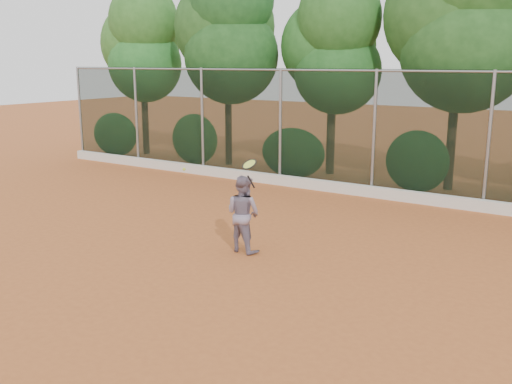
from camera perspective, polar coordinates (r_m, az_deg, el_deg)
The scene contains 7 objects.
ground at distance 10.48m, azimuth -3.00°, elevation -7.71°, with size 80.00×80.00×0.00m, color #AE5929.
concrete_curb at distance 16.23m, azimuth 11.23°, elevation 0.07°, with size 24.00×0.20×0.30m, color silver.
tennis_player at distance 11.22m, azimuth -1.29°, elevation -2.18°, with size 0.75×0.58×1.53m, color gray.
chainlink_fence at distance 16.12m, azimuth 11.73°, elevation 6.12°, with size 24.09×0.09×3.50m.
foliage_backdrop at distance 18.07m, azimuth 12.82°, elevation 14.86°, with size 23.70×3.63×7.55m.
tennis_racket at distance 10.72m, azimuth -0.65°, elevation 2.59°, with size 0.35×0.33×0.58m.
tennis_ball_in_flight at distance 12.35m, azimuth -7.21°, elevation 2.28°, with size 0.07×0.07×0.07m.
Camera 1 is at (5.78, -7.93, 3.69)m, focal length 40.00 mm.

